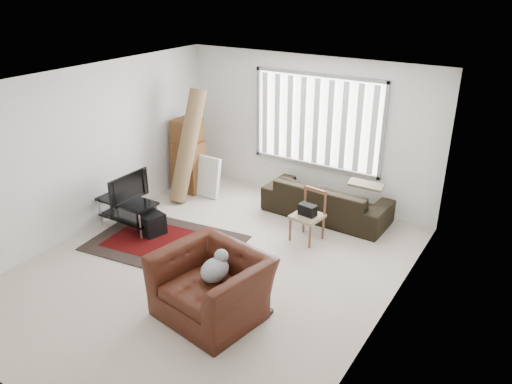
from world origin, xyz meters
TOP-DOWN VIEW (x-y plane):
  - room at (0.03, 0.51)m, footprint 6.00×6.02m
  - persian_rug at (-1.07, 0.19)m, footprint 2.51×1.84m
  - tv_stand at (-1.95, 0.27)m, footprint 1.03×0.47m
  - tv at (-1.95, 0.27)m, footprint 0.11×0.84m
  - subwoofer at (-1.46, 0.31)m, footprint 0.43×0.43m
  - moving_boxes at (-2.13, 2.13)m, footprint 0.60×0.55m
  - white_flatpack at (-1.67, 2.07)m, footprint 0.62×0.25m
  - rolled_rug at (-1.86, 1.81)m, footprint 0.50×0.99m
  - sofa at (0.70, 2.45)m, footprint 2.24×1.02m
  - side_chair at (0.79, 1.53)m, footprint 0.51×0.51m
  - armchair at (0.65, -0.85)m, footprint 1.46×1.33m

SIDE VIEW (x-z plane):
  - persian_rug at x=-1.07m, z-range 0.00..0.02m
  - subwoofer at x=-1.46m, z-range 0.02..0.37m
  - tv_stand at x=-1.95m, z-range 0.11..0.63m
  - white_flatpack at x=-1.67m, z-range 0.00..0.79m
  - sofa at x=0.70m, z-range 0.00..0.85m
  - side_chair at x=0.79m, z-range 0.05..0.89m
  - armchair at x=0.65m, z-range 0.00..0.96m
  - moving_boxes at x=-2.13m, z-range -0.05..1.38m
  - tv at x=-1.95m, z-range 0.52..1.00m
  - rolled_rug at x=-1.86m, z-range 0.00..2.10m
  - room at x=0.03m, z-range 0.40..3.11m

